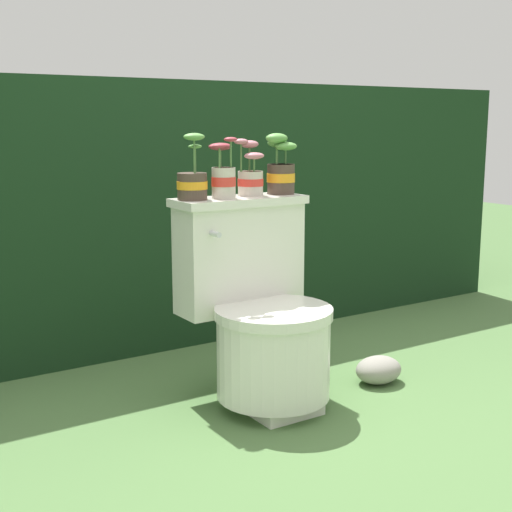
% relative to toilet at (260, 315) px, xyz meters
% --- Properties ---
extents(ground_plane, '(12.00, 12.00, 0.00)m').
position_rel_toilet_xyz_m(ground_plane, '(0.10, -0.12, -0.33)').
color(ground_plane, '#4C703D').
extents(hedge_backdrop, '(3.94, 0.84, 1.20)m').
position_rel_toilet_xyz_m(hedge_backdrop, '(0.10, 1.13, 0.27)').
color(hedge_backdrop, black).
rests_on(hedge_backdrop, ground).
extents(toilet, '(0.51, 0.54, 0.75)m').
position_rel_toilet_xyz_m(toilet, '(0.00, 0.00, 0.00)').
color(toilet, silver).
rests_on(toilet, ground).
extents(potted_plant_left, '(0.11, 0.11, 0.24)m').
position_rel_toilet_xyz_m(potted_plant_left, '(-0.19, 0.15, 0.49)').
color(potted_plant_left, '#47382D').
rests_on(potted_plant_left, toilet).
extents(potted_plant_midleft, '(0.11, 0.11, 0.22)m').
position_rel_toilet_xyz_m(potted_plant_midleft, '(-0.08, 0.13, 0.50)').
color(potted_plant_midleft, beige).
rests_on(potted_plant_midleft, toilet).
extents(potted_plant_middle, '(0.12, 0.11, 0.21)m').
position_rel_toilet_xyz_m(potted_plant_middle, '(0.06, 0.16, 0.49)').
color(potted_plant_middle, beige).
rests_on(potted_plant_middle, toilet).
extents(potted_plant_midright, '(0.13, 0.11, 0.23)m').
position_rel_toilet_xyz_m(potted_plant_midright, '(0.19, 0.15, 0.52)').
color(potted_plant_midright, '#47382D').
rests_on(potted_plant_midright, toilet).
extents(garden_stone, '(0.20, 0.16, 0.11)m').
position_rel_toilet_xyz_m(garden_stone, '(0.49, -0.11, -0.27)').
color(garden_stone, gray).
rests_on(garden_stone, ground).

